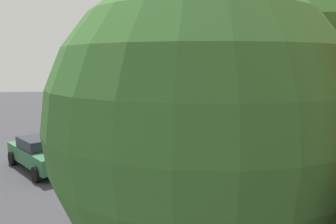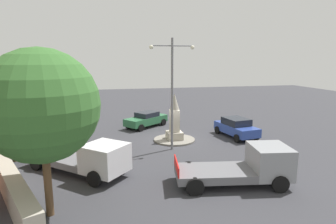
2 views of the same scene
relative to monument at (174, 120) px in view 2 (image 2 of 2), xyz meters
The scene contains 12 objects.
ground_plane 1.65m from the monument, ahead, with size 80.00×80.00×0.00m, color #38383D.
traffic_island 1.59m from the monument, ahead, with size 3.24×3.24×0.13m, color gray.
monument is the anchor object (origin of this frame).
streetlamp 3.74m from the monument, 108.54° to the right, with size 3.13×0.28×7.76m.
car_blue_parked_right 5.34m from the monument, ahead, with size 2.57×4.32×1.56m.
car_green_waiting 5.33m from the monument, 106.35° to the left, with size 4.46×3.93×1.43m.
truck_grey_passing 8.75m from the monument, 78.28° to the right, with size 6.03×3.17×2.00m.
truck_white_approaching 8.39m from the monument, 138.64° to the right, with size 6.03×5.70×1.92m.
stone_boundary_wall 11.98m from the monument, 155.56° to the right, with size 15.08×0.70×1.29m, color #B2AA99.
tree_near_wall 12.08m from the monument, behind, with size 4.25×4.25×5.98m.
tree_mid_cluster 11.51m from the monument, 168.07° to the right, with size 4.09×4.09×6.35m.
tree_far_corner 12.57m from the monument, 129.03° to the right, with size 4.49×4.49×6.85m.
Camera 2 is at (-5.35, -21.21, 6.40)m, focal length 30.59 mm.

